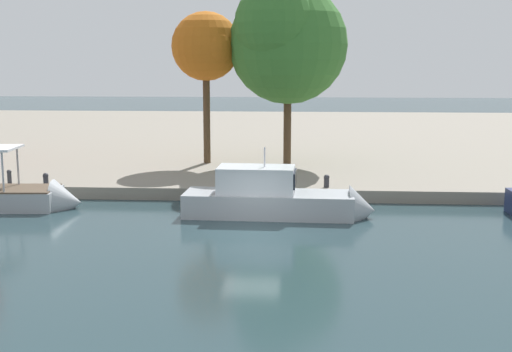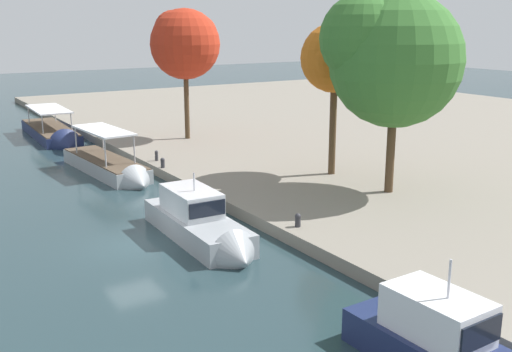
{
  "view_description": "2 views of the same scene",
  "coord_description": "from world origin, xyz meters",
  "px_view_note": "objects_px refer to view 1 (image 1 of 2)",
  "views": [
    {
      "loc": [
        2.11,
        -28.38,
        7.34
      ],
      "look_at": [
        -0.27,
        6.86,
        1.29
      ],
      "focal_mm": 47.37,
      "sensor_mm": 36.0,
      "label": 1
    },
    {
      "loc": [
        26.45,
        -9.66,
        10.48
      ],
      "look_at": [
        -2.7,
        8.72,
        1.71
      ],
      "focal_mm": 42.6,
      "sensor_mm": 36.0,
      "label": 2
    }
  ],
  "objects_px": {
    "motor_yacht_2": "(280,202)",
    "mooring_bollard_2": "(46,179)",
    "tree_0": "(284,42)",
    "mooring_bollard_0": "(9,176)",
    "mooring_bollard_1": "(327,181)",
    "tree_1": "(209,47)"
  },
  "relations": [
    {
      "from": "mooring_bollard_2",
      "to": "tree_0",
      "type": "bearing_deg",
      "value": 33.61
    },
    {
      "from": "motor_yacht_2",
      "to": "mooring_bollard_1",
      "type": "relative_size",
      "value": 13.18
    },
    {
      "from": "mooring_bollard_0",
      "to": "mooring_bollard_2",
      "type": "distance_m",
      "value": 2.3
    },
    {
      "from": "motor_yacht_2",
      "to": "mooring_bollard_1",
      "type": "xyz_separation_m",
      "value": [
        2.36,
        4.12,
        0.34
      ]
    },
    {
      "from": "motor_yacht_2",
      "to": "mooring_bollard_2",
      "type": "xyz_separation_m",
      "value": [
        -12.8,
        3.58,
        0.35
      ]
    },
    {
      "from": "mooring_bollard_2",
      "to": "tree_1",
      "type": "relative_size",
      "value": 0.07
    },
    {
      "from": "motor_yacht_2",
      "to": "mooring_bollard_0",
      "type": "height_order",
      "value": "motor_yacht_2"
    },
    {
      "from": "mooring_bollard_2",
      "to": "tree_0",
      "type": "distance_m",
      "value": 16.93
    },
    {
      "from": "motor_yacht_2",
      "to": "mooring_bollard_2",
      "type": "height_order",
      "value": "motor_yacht_2"
    },
    {
      "from": "mooring_bollard_0",
      "to": "mooring_bollard_2",
      "type": "relative_size",
      "value": 1.1
    },
    {
      "from": "motor_yacht_2",
      "to": "mooring_bollard_2",
      "type": "relative_size",
      "value": 12.93
    },
    {
      "from": "motor_yacht_2",
      "to": "mooring_bollard_0",
      "type": "relative_size",
      "value": 11.81
    },
    {
      "from": "mooring_bollard_1",
      "to": "motor_yacht_2",
      "type": "bearing_deg",
      "value": -119.76
    },
    {
      "from": "mooring_bollard_2",
      "to": "tree_0",
      "type": "relative_size",
      "value": 0.06
    },
    {
      "from": "tree_0",
      "to": "tree_1",
      "type": "height_order",
      "value": "tree_0"
    },
    {
      "from": "motor_yacht_2",
      "to": "mooring_bollard_1",
      "type": "distance_m",
      "value": 4.76
    },
    {
      "from": "mooring_bollard_1",
      "to": "tree_0",
      "type": "xyz_separation_m",
      "value": [
        -2.51,
        7.86,
        7.51
      ]
    },
    {
      "from": "mooring_bollard_0",
      "to": "tree_0",
      "type": "xyz_separation_m",
      "value": [
        14.89,
        7.9,
        7.46
      ]
    },
    {
      "from": "tree_1",
      "to": "mooring_bollard_0",
      "type": "bearing_deg",
      "value": -140.81
    },
    {
      "from": "mooring_bollard_0",
      "to": "mooring_bollard_1",
      "type": "bearing_deg",
      "value": 0.12
    },
    {
      "from": "mooring_bollard_1",
      "to": "tree_1",
      "type": "distance_m",
      "value": 13.11
    },
    {
      "from": "mooring_bollard_0",
      "to": "mooring_bollard_2",
      "type": "height_order",
      "value": "mooring_bollard_0"
    }
  ]
}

